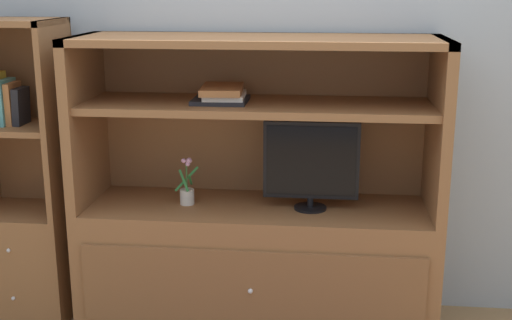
{
  "coord_description": "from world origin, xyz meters",
  "views": [
    {
      "loc": [
        0.34,
        -2.8,
        1.73
      ],
      "look_at": [
        0.0,
        0.35,
        0.9
      ],
      "focal_mm": 47.41,
      "sensor_mm": 36.0,
      "label": 1
    }
  ],
  "objects": [
    {
      "name": "tv_monitor",
      "position": [
        0.27,
        0.38,
        0.88
      ],
      "size": [
        0.47,
        0.16,
        0.44
      ],
      "color": "black",
      "rests_on": "media_console"
    },
    {
      "name": "media_console",
      "position": [
        0.0,
        0.41,
        0.48
      ],
      "size": [
        1.77,
        0.59,
        1.48
      ],
      "color": "brown",
      "rests_on": "ground_plane"
    },
    {
      "name": "magazine_stack",
      "position": [
        -0.17,
        0.4,
        1.21
      ],
      "size": [
        0.26,
        0.32,
        0.08
      ],
      "color": "black",
      "rests_on": "media_console"
    },
    {
      "name": "bookshelf_tall",
      "position": [
        -1.23,
        0.41,
        0.52
      ],
      "size": [
        0.48,
        0.42,
        1.56
      ],
      "color": "brown",
      "rests_on": "ground_plane"
    },
    {
      "name": "upright_book_row",
      "position": [
        -1.29,
        0.4,
        1.15
      ],
      "size": [
        0.24,
        0.17,
        0.26
      ],
      "color": "teal",
      "rests_on": "bookshelf_tall"
    },
    {
      "name": "potted_plant",
      "position": [
        -0.35,
        0.39,
        0.71
      ],
      "size": [
        0.12,
        0.11,
        0.24
      ],
      "color": "beige",
      "rests_on": "media_console"
    },
    {
      "name": "painted_rear_wall",
      "position": [
        0.0,
        0.75,
        1.4
      ],
      "size": [
        6.0,
        0.1,
        2.8
      ],
      "primitive_type": "cube",
      "color": "#9EA8B2",
      "rests_on": "ground_plane"
    }
  ]
}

